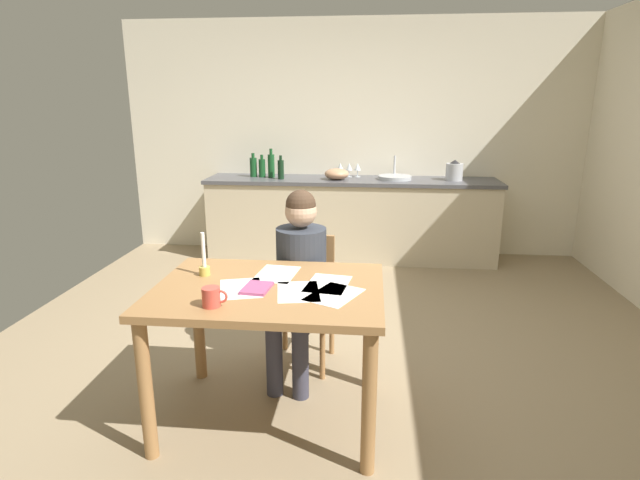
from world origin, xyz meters
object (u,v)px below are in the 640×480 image
dining_table (269,308)px  person_seated (299,273)px  chair_at_table (304,294)px  bottle_vinegar (262,168)px  coffee_mug (212,297)px  book_magazine (257,288)px  sink_unit (395,177)px  bottle_oil (253,167)px  wine_glass_near_sink (358,167)px  bottle_sauce (281,169)px  candlestick (204,264)px  wine_glass_by_kettle (349,167)px  wine_glass_back_left (340,167)px  stovetop_kettle (454,171)px  mixing_bowl (337,174)px  bottle_wine_red (271,165)px

dining_table → person_seated: 0.54m
chair_at_table → bottle_vinegar: size_ratio=3.45×
coffee_mug → book_magazine: coffee_mug is taller
sink_unit → bottle_oil: bearing=178.6°
wine_glass_near_sink → dining_table: bearing=-96.5°
coffee_mug → bottle_vinegar: (-0.48, 3.37, 0.17)m
coffee_mug → bottle_sauce: size_ratio=0.48×
sink_unit → bottle_vinegar: bottle_vinegar is taller
candlestick → wine_glass_by_kettle: wine_glass_by_kettle is taller
bottle_sauce → wine_glass_back_left: (0.63, 0.25, -0.00)m
stovetop_kettle → wine_glass_by_kettle: (-1.13, 0.15, 0.01)m
mixing_bowl → stovetop_kettle: 1.26m
dining_table → person_seated: size_ratio=1.00×
bottle_sauce → mixing_bowl: bottle_sauce is taller
bottle_wine_red → wine_glass_near_sink: size_ratio=2.05×
sink_unit → wine_glass_near_sink: sink_unit is taller
bottle_vinegar → bottle_sauce: 0.27m
wine_glass_back_left → person_seated: bearing=-91.9°
candlestick → wine_glass_by_kettle: bearing=77.8°
bottle_wine_red → bottle_vinegar: bearing=178.9°
dining_table → stovetop_kettle: bearing=65.3°
person_seated → wine_glass_near_sink: bearing=83.9°
wine_glass_by_kettle → bottle_vinegar: bearing=-172.7°
bottle_wine_red → wine_glass_back_left: bottle_wine_red is taller
bottle_oil → bottle_wine_red: bottle_wine_red is taller
coffee_mug → stovetop_kettle: (1.62, 3.35, 0.17)m
bottle_wine_red → wine_glass_by_kettle: 0.87m
book_magazine → bottle_sauce: bottle_sauce is taller
bottle_sauce → coffee_mug: bearing=-85.7°
dining_table → stovetop_kettle: stovetop_kettle is taller
bottle_wine_red → candlestick: bearing=-86.1°
dining_table → sink_unit: sink_unit is taller
wine_glass_back_left → bottle_oil: bearing=-173.7°
sink_unit → wine_glass_by_kettle: sink_unit is taller
bottle_sauce → stovetop_kettle: 1.87m
bottle_sauce → wine_glass_by_kettle: bearing=18.7°
person_seated → candlestick: bearing=-139.9°
candlestick → coffee_mug: bearing=-67.5°
chair_at_table → stovetop_kettle: stovetop_kettle is taller
sink_unit → wine_glass_back_left: bearing=166.4°
dining_table → bottle_sauce: size_ratio=4.67×
bottle_oil → bottle_wine_red: (0.21, -0.02, 0.02)m
sink_unit → coffee_mug: bearing=-106.4°
coffee_mug → wine_glass_back_left: (0.39, 3.50, 0.18)m
mixing_bowl → bottle_wine_red: bearing=173.4°
bottle_sauce → wine_glass_by_kettle: 0.77m
sink_unit → wine_glass_by_kettle: (-0.50, 0.15, 0.09)m
dining_table → bottle_vinegar: (-0.69, 3.09, 0.34)m
book_magazine → bottle_wine_red: (-0.54, 3.14, 0.24)m
bottle_oil → wine_glass_back_left: size_ratio=1.71×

